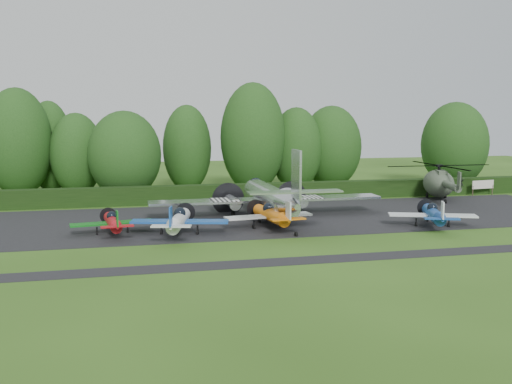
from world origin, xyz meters
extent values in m
plane|color=#2C4D15|center=(0.00, 0.00, 0.00)|extent=(160.00, 160.00, 0.00)
cube|color=black|center=(0.00, 10.00, 0.00)|extent=(70.00, 18.00, 0.01)
cube|color=black|center=(0.00, -6.00, 0.00)|extent=(70.00, 2.00, 0.00)
cube|color=black|center=(0.00, 21.00, 0.00)|extent=(90.00, 1.60, 2.00)
cylinder|color=silver|center=(2.82, 9.98, 1.94)|extent=(2.35, 12.28, 2.35)
cone|color=silver|center=(2.82, 16.86, 1.94)|extent=(2.35, 1.53, 2.35)
cone|color=silver|center=(2.82, 2.62, 2.46)|extent=(2.35, 3.07, 2.35)
sphere|color=black|center=(2.82, 15.88, 2.46)|extent=(1.53, 1.53, 1.53)
cube|color=silver|center=(2.82, 11.01, 1.64)|extent=(22.51, 2.46, 0.23)
cube|color=white|center=(-1.28, 11.01, 1.76)|extent=(2.66, 2.56, 0.05)
cube|color=white|center=(6.91, 11.01, 1.76)|extent=(2.66, 2.56, 0.05)
cylinder|color=silver|center=(-0.46, 11.62, 1.38)|extent=(1.13, 3.27, 1.13)
cylinder|color=silver|center=(6.09, 11.62, 1.38)|extent=(1.13, 3.27, 1.13)
cylinder|color=black|center=(-0.46, 13.92, 1.38)|extent=(3.27, 0.03, 3.27)
cylinder|color=black|center=(6.09, 13.92, 1.38)|extent=(3.27, 0.03, 3.27)
cube|color=silver|center=(2.82, 1.80, 3.58)|extent=(7.67, 1.43, 0.14)
cube|color=silver|center=(2.82, 1.49, 5.01)|extent=(0.18, 2.25, 3.89)
cylinder|color=black|center=(-0.46, 11.21, 0.26)|extent=(0.26, 0.92, 0.92)
cylinder|color=black|center=(6.09, 11.21, 0.26)|extent=(0.26, 0.92, 0.92)
cylinder|color=black|center=(2.82, 1.39, 0.18)|extent=(0.18, 0.45, 0.45)
cylinder|color=#A80F18|center=(-11.49, 5.47, 1.04)|extent=(0.91, 5.19, 0.91)
sphere|color=black|center=(-11.49, 6.04, 1.46)|extent=(0.79, 0.79, 0.79)
cube|color=#0F6617|center=(-11.49, 5.95, 0.90)|extent=(6.61, 1.23, 0.13)
cube|color=#A80F18|center=(-11.49, 2.36, 1.27)|extent=(2.46, 0.66, 0.09)
cube|color=#0F6617|center=(-11.49, 2.26, 1.89)|extent=(0.09, 0.76, 1.23)
cylinder|color=black|center=(-11.49, 8.83, 1.04)|extent=(1.42, 0.02, 1.42)
cylinder|color=black|center=(-12.72, 5.76, 0.17)|extent=(0.13, 0.42, 0.42)
cylinder|color=black|center=(-10.27, 5.76, 0.17)|extent=(0.13, 0.42, 0.42)
cylinder|color=black|center=(-11.49, 7.93, 0.15)|extent=(0.11, 0.38, 0.38)
cylinder|color=silver|center=(-6.29, 3.89, 1.24)|extent=(1.09, 6.22, 1.09)
sphere|color=black|center=(-6.29, 4.57, 1.75)|extent=(0.95, 0.95, 0.95)
cube|color=#19499B|center=(-6.29, 4.45, 1.07)|extent=(7.91, 1.47, 0.16)
cube|color=silver|center=(-6.29, 0.16, 1.53)|extent=(2.94, 0.79, 0.11)
cube|color=#19499B|center=(-6.29, 0.04, 2.26)|extent=(0.11, 0.90, 1.47)
cylinder|color=black|center=(-6.29, 7.90, 1.24)|extent=(1.70, 0.02, 1.70)
cylinder|color=black|center=(-7.76, 4.23, 0.20)|extent=(0.16, 0.50, 0.50)
cylinder|color=black|center=(-4.82, 4.23, 0.20)|extent=(0.16, 0.50, 0.50)
cylinder|color=black|center=(-6.29, 6.83, 0.18)|extent=(0.14, 0.45, 0.45)
cylinder|color=orange|center=(1.63, 4.91, 1.21)|extent=(1.05, 6.04, 1.05)
sphere|color=black|center=(1.63, 5.57, 1.70)|extent=(0.92, 0.92, 0.92)
cube|color=silver|center=(1.63, 5.46, 1.04)|extent=(7.69, 1.43, 0.15)
cube|color=orange|center=(1.63, 1.29, 1.48)|extent=(2.85, 0.77, 0.11)
cube|color=silver|center=(1.63, 1.18, 2.20)|extent=(0.11, 0.88, 1.43)
cylinder|color=black|center=(1.63, 8.81, 1.21)|extent=(1.65, 0.02, 1.65)
cylinder|color=black|center=(0.20, 5.24, 0.20)|extent=(0.15, 0.48, 0.48)
cylinder|color=black|center=(3.06, 5.24, 0.20)|extent=(0.15, 0.48, 0.48)
cylinder|color=black|center=(1.63, 7.76, 0.18)|extent=(0.13, 0.44, 0.44)
cylinder|color=navy|center=(15.46, 2.32, 1.17)|extent=(1.02, 5.86, 1.02)
sphere|color=black|center=(15.46, 2.96, 1.65)|extent=(0.89, 0.89, 0.89)
cube|color=silver|center=(15.46, 2.86, 1.01)|extent=(7.45, 1.38, 0.15)
cube|color=navy|center=(15.46, -1.19, 1.44)|extent=(2.77, 0.75, 0.11)
cube|color=silver|center=(15.46, -1.29, 2.13)|extent=(0.11, 0.85, 1.38)
cylinder|color=black|center=(15.46, 6.10, 1.17)|extent=(1.60, 0.02, 1.60)
cylinder|color=black|center=(14.07, 2.64, 0.19)|extent=(0.15, 0.47, 0.47)
cylinder|color=black|center=(16.84, 2.64, 0.19)|extent=(0.15, 0.47, 0.47)
cylinder|color=black|center=(15.46, 5.09, 0.17)|extent=(0.13, 0.43, 0.43)
ellipsoid|color=#3D4938|center=(24.80, 17.41, 1.89)|extent=(3.27, 6.00, 3.13)
cylinder|color=#3D4938|center=(24.80, 12.70, 2.20)|extent=(0.73, 6.29, 0.73)
cube|color=#3D4938|center=(24.80, 9.45, 3.15)|extent=(0.13, 0.94, 1.68)
cylinder|color=black|center=(24.80, 17.41, 3.46)|extent=(0.31, 0.31, 0.84)
cylinder|color=black|center=(24.80, 17.41, 3.93)|extent=(0.73, 0.73, 0.26)
cylinder|color=black|center=(24.80, 17.41, 3.93)|extent=(12.58, 12.58, 0.06)
cube|color=#3D4938|center=(24.80, 16.57, 3.09)|extent=(0.94, 2.10, 0.73)
ellipsoid|color=black|center=(24.80, 19.09, 1.99)|extent=(1.99, 1.99, 1.79)
cylinder|color=black|center=(23.76, 18.25, 0.31)|extent=(0.19, 0.59, 0.59)
cylinder|color=black|center=(25.85, 18.25, 0.31)|extent=(0.19, 0.59, 0.59)
cylinder|color=black|center=(24.80, 14.06, 0.26)|extent=(0.17, 0.50, 0.50)
cylinder|color=#3F3326|center=(30.43, 19.36, 0.61)|extent=(0.12, 0.12, 1.22)
cylinder|color=#3F3326|center=(33.48, 19.36, 0.61)|extent=(0.12, 0.12, 1.22)
cube|color=beige|center=(31.96, 19.36, 1.32)|extent=(3.25, 0.08, 1.02)
cylinder|color=black|center=(11.19, 29.13, 1.75)|extent=(0.70, 0.70, 3.51)
ellipsoid|color=#193B13|center=(11.19, 29.13, 5.36)|extent=(6.65, 6.65, 10.72)
cylinder|color=black|center=(-16.10, 30.96, 1.64)|extent=(0.70, 0.70, 3.27)
ellipsoid|color=#193B13|center=(-16.10, 30.96, 5.00)|extent=(6.42, 6.42, 10.00)
cylinder|color=black|center=(-2.61, 31.45, 1.80)|extent=(0.70, 0.70, 3.61)
ellipsoid|color=#193B13|center=(-2.61, 31.45, 5.51)|extent=(6.18, 6.18, 11.02)
cylinder|color=black|center=(33.15, 27.76, 1.88)|extent=(0.70, 0.70, 3.76)
ellipsoid|color=#193B13|center=(33.15, 27.76, 5.74)|extent=(8.88, 8.88, 11.48)
cylinder|color=black|center=(16.58, 30.71, 1.79)|extent=(0.70, 0.70, 3.59)
ellipsoid|color=#193B13|center=(16.58, 30.71, 5.48)|extent=(8.07, 8.07, 10.97)
cylinder|color=black|center=(-10.40, 26.25, 1.67)|extent=(0.70, 0.70, 3.35)
ellipsoid|color=#193B13|center=(-10.40, 26.25, 5.11)|extent=(8.39, 8.39, 10.22)
cylinder|color=black|center=(-22.76, 31.13, 2.12)|extent=(0.70, 0.70, 4.24)
ellipsoid|color=#193B13|center=(-22.76, 31.13, 6.48)|extent=(7.90, 7.90, 12.96)
cylinder|color=black|center=(5.29, 28.36, 2.25)|extent=(0.70, 0.70, 4.50)
ellipsoid|color=#193B13|center=(5.29, 28.36, 6.88)|extent=(8.15, 8.15, 13.76)
cylinder|color=black|center=(-19.59, 34.53, 1.88)|extent=(0.70, 0.70, 3.77)
ellipsoid|color=#193B13|center=(-19.59, 34.53, 5.76)|extent=(5.68, 5.68, 11.51)
camera|label=1|loc=(-10.31, -41.44, 9.61)|focal=40.00mm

